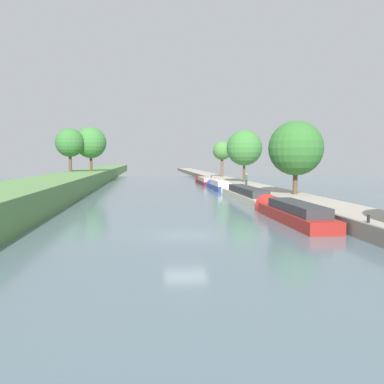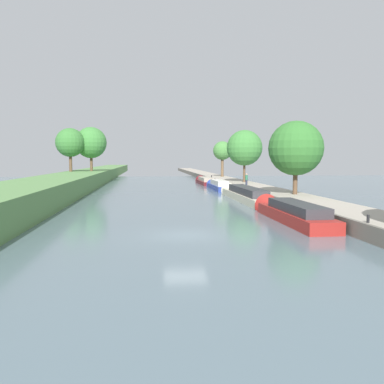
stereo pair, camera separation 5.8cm
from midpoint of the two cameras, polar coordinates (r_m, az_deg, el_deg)
The scene contains 15 objects.
ground_plane at distance 23.63m, azimuth -0.88°, elevation -6.09°, with size 160.00×160.00×0.00m, color slate.
right_towpath at distance 27.29m, azimuth 24.66°, elevation -4.09°, with size 4.34×260.00×0.91m.
stone_quay at distance 26.19m, azimuth 20.34°, elevation -4.26°, with size 0.25×260.00×0.96m.
narrowboat_red at distance 29.96m, azimuth 13.70°, elevation -2.79°, with size 2.16×11.99×2.06m.
narrowboat_cream at distance 43.86m, azimuth 7.36°, elevation -0.32°, with size 2.04×16.55×2.08m.
narrowboat_blue at distance 58.93m, azimuth 3.70°, elevation 0.93°, with size 1.82×11.05×1.91m.
narrowboat_maroon at distance 71.68m, azimuth 1.82°, elevation 1.55°, with size 2.06×11.99×1.96m.
tree_rightbank_midnear at distance 41.28m, azimuth 14.50°, elevation 6.00°, with size 5.39×5.39×7.26m.
tree_rightbank_midfar at distance 61.66m, azimuth 7.45°, elevation 6.20°, with size 5.36×5.36×7.86m.
tree_rightbank_far at distance 80.12m, azimuth 4.34°, elevation 5.80°, with size 3.67×3.67×6.98m.
tree_leftbank_downstream at distance 74.16m, azimuth -16.83°, elevation 6.69°, with size 5.03×5.03×7.59m.
tree_leftbank_upstream at distance 76.04m, azimuth -14.07°, elevation 6.77°, with size 5.65×5.65×7.99m.
person_walking at distance 51.92m, azimuth 7.74°, elevation 1.74°, with size 0.34×0.34×1.66m.
mooring_bollard_near at distance 24.31m, azimuth 23.69°, elevation -3.48°, with size 0.16×0.16×0.45m.
mooring_bollard_far at distance 76.58m, azimuth 2.81°, elevation 2.24°, with size 0.16×0.16×0.45m.
Camera 2 is at (-2.16, -23.11, 4.43)m, focal length 37.74 mm.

